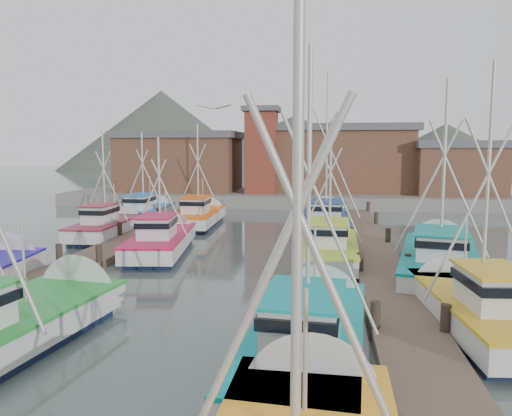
# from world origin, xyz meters

# --- Properties ---
(ground) EXTENTS (260.00, 260.00, 0.00)m
(ground) POSITION_xyz_m (0.00, 0.00, 0.00)
(ground) COLOR #4A5854
(ground) RESTS_ON ground
(dock_left) EXTENTS (2.30, 46.00, 1.50)m
(dock_left) POSITION_xyz_m (-7.00, 4.04, 0.21)
(dock_left) COLOR brown
(dock_left) RESTS_ON ground
(dock_right) EXTENTS (2.30, 46.00, 1.50)m
(dock_right) POSITION_xyz_m (7.00, 4.04, 0.21)
(dock_right) COLOR brown
(dock_right) RESTS_ON ground
(quay) EXTENTS (44.00, 16.00, 1.20)m
(quay) POSITION_xyz_m (0.00, 37.00, 0.60)
(quay) COLOR slate
(quay) RESTS_ON ground
(shed_left) EXTENTS (12.72, 8.48, 6.20)m
(shed_left) POSITION_xyz_m (-11.00, 35.00, 4.34)
(shed_left) COLOR brown
(shed_left) RESTS_ON quay
(shed_center) EXTENTS (14.84, 9.54, 6.90)m
(shed_center) POSITION_xyz_m (6.00, 37.00, 4.69)
(shed_center) COLOR brown
(shed_center) RESTS_ON quay
(shed_right) EXTENTS (8.48, 6.36, 5.20)m
(shed_right) POSITION_xyz_m (17.00, 34.00, 3.84)
(shed_right) COLOR brown
(shed_right) RESTS_ON quay
(lookout_tower) EXTENTS (3.60, 3.60, 8.50)m
(lookout_tower) POSITION_xyz_m (-2.00, 33.00, 5.55)
(lookout_tower) COLOR maroon
(lookout_tower) RESTS_ON quay
(distant_hills) EXTENTS (175.00, 140.00, 42.00)m
(distant_hills) POSITION_xyz_m (-12.76, 122.59, 0.00)
(distant_hills) COLOR #4B5547
(distant_hills) RESTS_ON ground
(boat_5) EXTENTS (3.61, 9.24, 8.97)m
(boat_5) POSITION_xyz_m (4.12, -3.43, 0.68)
(boat_5) COLOR #111B39
(boat_5) RESTS_ON ground
(boat_7) EXTENTS (3.52, 8.19, 8.84)m
(boat_7) POSITION_xyz_m (9.18, -0.44, 0.68)
(boat_7) COLOR #111B39
(boat_7) RESTS_ON ground
(boat_8) EXTENTS (3.76, 8.92, 7.00)m
(boat_8) POSITION_xyz_m (-4.35, 9.31, 0.67)
(boat_8) COLOR #111B39
(boat_8) RESTS_ON ground
(boat_9) EXTENTS (3.18, 8.74, 7.79)m
(boat_9) POSITION_xyz_m (4.70, 8.55, 0.68)
(boat_9) COLOR #111B39
(boat_9) RESTS_ON ground
(boat_10) EXTENTS (3.06, 7.97, 7.39)m
(boat_10) POSITION_xyz_m (-9.29, 13.41, 0.68)
(boat_10) COLOR #111B39
(boat_10) RESTS_ON ground
(boat_11) EXTENTS (5.04, 10.43, 9.56)m
(boat_11) POSITION_xyz_m (9.68, 6.68, 0.68)
(boat_11) COLOR #111B39
(boat_11) RESTS_ON ground
(boat_12) EXTENTS (3.30, 8.75, 8.14)m
(boat_12) POSITION_xyz_m (-4.78, 19.21, 0.68)
(boat_12) COLOR #111B39
(boat_12) RESTS_ON ground
(boat_13) EXTENTS (4.64, 10.30, 11.63)m
(boat_13) POSITION_xyz_m (4.48, 18.10, 0.69)
(boat_13) COLOR #111B39
(boat_13) RESTS_ON ground
(boat_14) EXTENTS (3.20, 8.63, 7.62)m
(boat_14) POSITION_xyz_m (-9.40, 20.38, 0.68)
(boat_14) COLOR #111B39
(boat_14) RESTS_ON ground
(gull_far) EXTENTS (1.55, 0.62, 0.24)m
(gull_far) POSITION_xyz_m (-0.34, 4.60, 7.42)
(gull_far) COLOR gray
(gull_far) RESTS_ON ground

